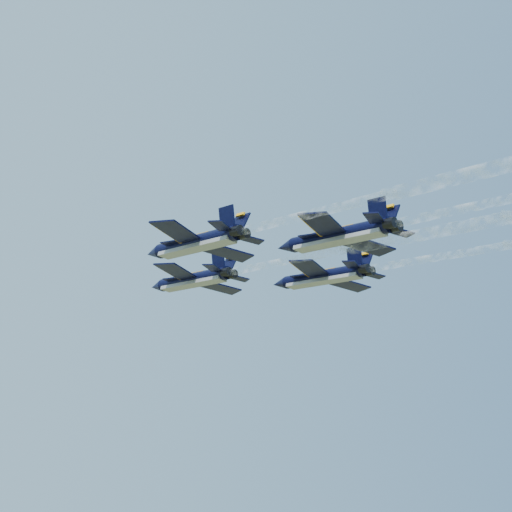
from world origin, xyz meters
name	(u,v)px	position (x,y,z in m)	size (l,w,h in m)	color
jet_lead	(192,280)	(-1.42, 13.34, 102.99)	(13.79, 18.88, 4.34)	black
jet_left	(195,243)	(-6.92, -4.60, 102.99)	(13.79, 18.88, 4.34)	black
jet_right	(322,277)	(14.98, 4.61, 102.99)	(13.79, 18.88, 4.34)	black
jet_slot	(337,236)	(7.48, -13.69, 102.99)	(13.79, 18.88, 4.34)	black
smoke_trail_lead	(486,199)	(15.26, -30.86, 103.03)	(23.95, 60.10, 2.06)	white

